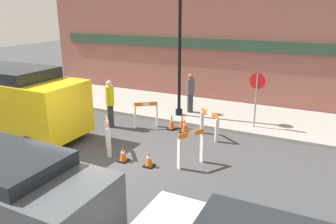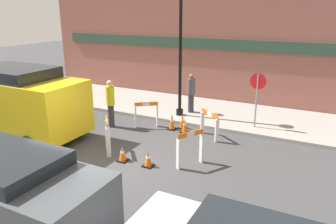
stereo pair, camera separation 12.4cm
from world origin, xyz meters
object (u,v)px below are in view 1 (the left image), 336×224
person_pedestrian (190,92)px  stop_sign (257,91)px  streetlamp_post (180,33)px  parked_car_1 (5,191)px  work_van (15,99)px  person_worker (110,102)px

person_pedestrian → stop_sign: bearing=156.0°
streetlamp_post → person_pedestrian: size_ratio=3.12×
person_pedestrian → parked_car_1: 8.89m
streetlamp_post → person_pedestrian: (0.26, 0.58, -2.43)m
work_van → parked_car_1: bearing=-41.7°
streetlamp_post → person_pedestrian: 2.52m
stop_sign → work_van: bearing=39.5°
person_worker → person_pedestrian: bearing=66.2°
person_pedestrian → work_van: (-4.64, -4.91, 0.32)m
streetlamp_post → person_worker: streetlamp_post is taller
work_van → stop_sign: bearing=29.7°
streetlamp_post → stop_sign: size_ratio=2.53×
stop_sign → work_van: 8.63m
person_worker → work_van: bearing=-124.2°
parked_car_1 → work_van: size_ratio=0.85×
streetlamp_post → parked_car_1: (0.08, -8.30, -2.45)m
person_worker → parked_car_1: (1.98, -6.14, 0.02)m
stop_sign → streetlamp_post: bearing=8.8°
stop_sign → person_pedestrian: size_ratio=1.24×
person_worker → parked_car_1: person_worker is taller
streetlamp_post → parked_car_1: size_ratio=1.17×
work_van → streetlamp_post: bearing=44.7°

